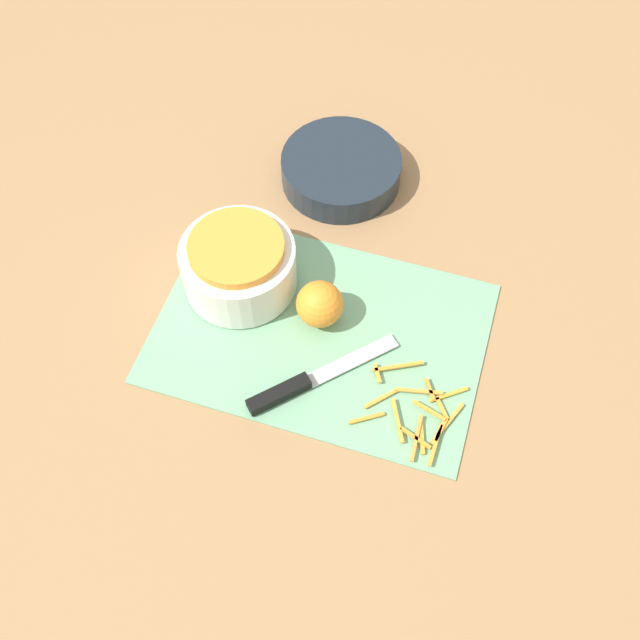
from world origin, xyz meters
name	(u,v)px	position (x,y,z in m)	size (l,w,h in m)	color
ground_plane	(320,333)	(0.00, 0.00, 0.00)	(4.00, 4.00, 0.00)	#9E754C
cutting_board	(320,332)	(0.00, 0.00, 0.00)	(0.47, 0.32, 0.01)	#75AD84
bowl_speckled	(239,264)	(-0.14, 0.05, 0.05)	(0.17, 0.17, 0.09)	silver
bowl_dark	(341,169)	(-0.06, 0.29, 0.02)	(0.19, 0.19, 0.05)	#1E2833
knife	(297,386)	(0.00, -0.10, 0.01)	(0.17, 0.18, 0.02)	black
orange_left	(320,304)	(-0.01, 0.02, 0.04)	(0.07, 0.07, 0.07)	orange
peel_pile	(417,412)	(0.16, -0.08, 0.01)	(0.14, 0.15, 0.01)	gold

